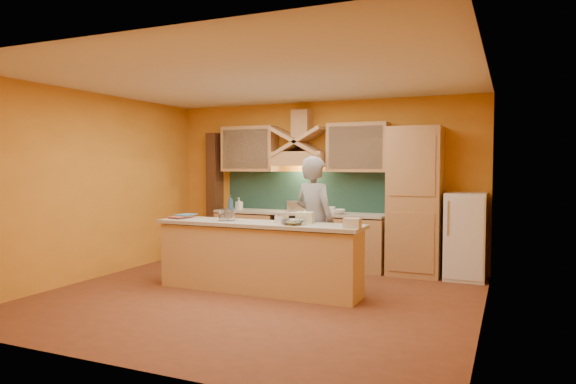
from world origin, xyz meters
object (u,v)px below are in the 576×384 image
at_px(stove, 299,239).
at_px(mixing_bowl, 293,222).
at_px(kitchen_scale, 282,219).
at_px(fridge, 465,236).
at_px(person, 315,222).

height_order(stove, mixing_bowl, mixing_bowl).
distance_m(stove, kitchen_scale, 2.09).
relative_size(kitchen_scale, mixing_bowl, 0.47).
height_order(stove, fridge, fridge).
xyz_separation_m(stove, mixing_bowl, (0.75, -2.00, 0.53)).
xyz_separation_m(fridge, mixing_bowl, (-1.95, -2.00, 0.33)).
relative_size(stove, fridge, 0.69).
distance_m(stove, mixing_bowl, 2.21).
xyz_separation_m(person, mixing_bowl, (-0.07, -0.60, 0.06)).
height_order(stove, kitchen_scale, kitchen_scale).
bearing_deg(kitchen_scale, mixing_bowl, -2.28).
bearing_deg(fridge, kitchen_scale, -137.80).
relative_size(stove, mixing_bowl, 3.19).
bearing_deg(mixing_bowl, person, 83.71).
xyz_separation_m(stove, fridge, (2.70, 0.00, 0.20)).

